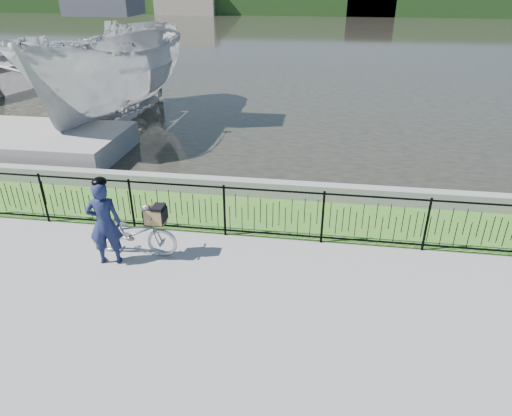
# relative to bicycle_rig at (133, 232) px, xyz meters

# --- Properties ---
(ground) EXTENTS (120.00, 120.00, 0.00)m
(ground) POSITION_rel_bicycle_rig_xyz_m (2.60, -0.66, -0.47)
(ground) COLOR gray
(ground) RESTS_ON ground
(grass_strip) EXTENTS (60.00, 2.00, 0.01)m
(grass_strip) POSITION_rel_bicycle_rig_xyz_m (2.60, 1.94, -0.47)
(grass_strip) COLOR #3D6F23
(grass_strip) RESTS_ON ground
(water) EXTENTS (120.00, 120.00, 0.00)m
(water) POSITION_rel_bicycle_rig_xyz_m (2.60, 32.34, -0.47)
(water) COLOR #27251D
(water) RESTS_ON ground
(quay_wall) EXTENTS (60.00, 0.30, 0.40)m
(quay_wall) POSITION_rel_bicycle_rig_xyz_m (2.60, 2.94, -0.27)
(quay_wall) COLOR gray
(quay_wall) RESTS_ON ground
(fence) EXTENTS (14.00, 0.06, 1.15)m
(fence) POSITION_rel_bicycle_rig_xyz_m (2.60, 0.94, 0.10)
(fence) COLOR black
(fence) RESTS_ON ground
(far_treeline) EXTENTS (120.00, 6.00, 3.00)m
(far_treeline) POSITION_rel_bicycle_rig_xyz_m (2.60, 59.34, 1.03)
(far_treeline) COLOR #224319
(far_treeline) RESTS_ON ground
(far_building_right) EXTENTS (6.00, 3.00, 3.20)m
(far_building_right) POSITION_rel_bicycle_rig_xyz_m (8.60, 57.84, 1.13)
(far_building_right) COLOR gray
(far_building_right) RESTS_ON ground
(bicycle_rig) EXTENTS (1.75, 0.61, 1.10)m
(bicycle_rig) POSITION_rel_bicycle_rig_xyz_m (0.00, 0.00, 0.00)
(bicycle_rig) COLOR #AAAEB6
(bicycle_rig) RESTS_ON ground
(cyclist) EXTENTS (0.69, 0.55, 1.73)m
(cyclist) POSITION_rel_bicycle_rig_xyz_m (-0.37, -0.35, 0.38)
(cyclist) COLOR #171D40
(cyclist) RESTS_ON ground
(boat_near) EXTENTS (4.12, 9.28, 5.29)m
(boat_near) POSITION_rel_bicycle_rig_xyz_m (-3.85, 8.18, 1.41)
(boat_near) COLOR #B2B2B3
(boat_near) RESTS_ON water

